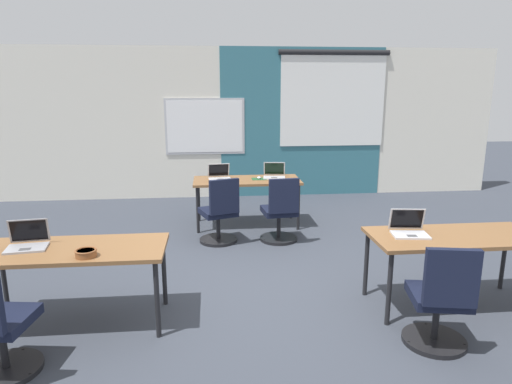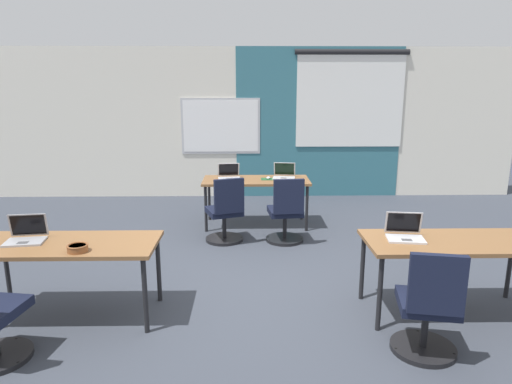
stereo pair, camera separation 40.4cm
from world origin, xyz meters
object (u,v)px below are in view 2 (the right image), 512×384
chair_near_right_inner (428,312)px  laptop_far_left (229,175)px  desk_near_left (68,249)px  laptop_near_right_inner (405,233)px  snack_bowl (78,248)px  laptop_near_left_end (26,236)px  chair_far_left (226,216)px  desk_far_center (256,183)px  chair_far_right (286,216)px  laptop_far_right (284,175)px  mouse_far_right (268,178)px  desk_near_right (453,246)px

chair_near_right_inner → laptop_far_left: (-1.68, 3.56, 0.39)m
desk_near_left → laptop_near_right_inner: bearing=1.2°
desk_near_left → laptop_far_left: bearing=64.9°
laptop_near_right_inner → snack_bowl: bearing=-166.5°
desk_near_left → snack_bowl: size_ratio=9.01×
chair_near_right_inner → laptop_near_left_end: 3.52m
chair_far_left → laptop_far_left: bearing=-110.7°
desk_far_center → laptop_near_right_inner: laptop_near_right_inner is taller
desk_far_center → chair_far_right: (0.39, -0.80, -0.28)m
desk_near_left → laptop_far_right: (2.18, 2.90, 0.11)m
desk_near_left → mouse_far_right: 3.42m
desk_near_right → mouse_far_right: mouse_far_right is taller
desk_near_left → chair_far_right: 2.94m
desk_far_center → chair_far_left: bearing=-119.2°
desk_far_center → chair_near_right_inner: bearing=-69.9°
laptop_near_right_inner → mouse_far_right: (-1.13, 2.75, -0.03)m
laptop_far_left → laptop_far_right: 0.84m
desk_far_center → laptop_near_left_end: bearing=-127.9°
laptop_near_right_inner → chair_far_left: 2.66m
laptop_far_left → desk_near_left: bearing=-121.1°
chair_far_right → desk_far_center: bearing=-69.9°
chair_near_right_inner → laptop_far_left: laptop_far_left is taller
laptop_far_right → mouse_far_right: laptop_far_right is taller
chair_near_right_inner → snack_bowl: (-2.85, 0.47, 0.38)m
laptop_far_left → laptop_far_right: bearing=-4.1°
desk_near_right → laptop_far_left: (-2.16, 2.87, 0.11)m
desk_near_right → chair_far_left: size_ratio=1.74×
chair_near_right_inner → laptop_far_left: size_ratio=2.55×
laptop_near_left_end → laptop_far_right: bearing=40.3°
laptop_near_right_inner → laptop_far_left: bearing=129.4°
desk_near_left → laptop_near_left_end: (-0.39, 0.06, 0.11)m
desk_near_left → chair_far_left: chair_far_left is taller
desk_far_center → chair_far_left: size_ratio=1.74×
desk_near_right → chair_far_right: (-1.36, 2.00, -0.28)m
snack_bowl → chair_near_right_inner: bearing=-9.4°
laptop_near_right_inner → laptop_far_left: size_ratio=1.01×
chair_near_right_inner → chair_far_right: size_ratio=1.00×
snack_bowl → desk_near_left: bearing=128.0°
desk_near_right → desk_far_center: 3.30m
laptop_far_right → laptop_near_left_end: laptop_near_left_end is taller
laptop_far_left → chair_far_right: 1.24m
desk_far_center → chair_far_left: chair_far_left is taller
laptop_near_right_inner → mouse_far_right: laptop_near_right_inner is taller
chair_far_right → desk_near_left: bearing=37.1°
mouse_far_right → chair_far_right: size_ratio=0.12×
chair_far_right → laptop_far_left: bearing=-53.3°
laptop_far_left → chair_far_right: laptop_far_left is taller
laptop_near_right_inner → laptop_far_left: (-1.73, 2.80, -0.00)m
mouse_far_right → chair_far_right: (0.20, -0.81, -0.36)m
chair_far_left → chair_far_right: bearing=158.6°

